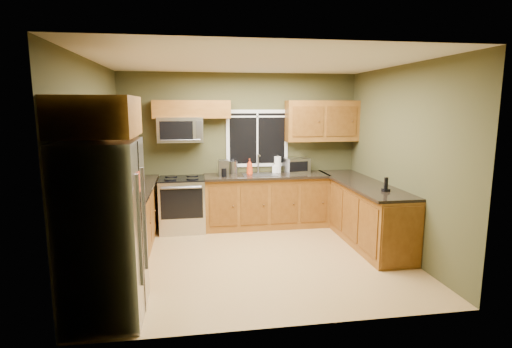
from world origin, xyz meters
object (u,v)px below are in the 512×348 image
object	(u,v)px
range	(182,204)
kettle	(233,167)
soap_bottle_b	(275,168)
microwave	(180,130)
toaster_oven	(296,165)
paper_towel_roll	(277,165)
coffee_maker	(224,169)
refrigerator	(104,231)
soap_bottle_a	(250,167)
cordless_phone	(386,187)

from	to	relation	value
range	kettle	distance (m)	1.09
soap_bottle_b	microwave	bearing A→B (deg)	-178.79
range	toaster_oven	distance (m)	2.13
kettle	toaster_oven	bearing A→B (deg)	-1.68
range	paper_towel_roll	xyz separation A→B (m)	(1.70, 0.19, 0.62)
coffee_maker	kettle	xyz separation A→B (m)	(0.18, 0.22, -0.00)
refrigerator	kettle	bearing A→B (deg)	61.77
soap_bottle_a	refrigerator	bearing A→B (deg)	-123.58
cordless_phone	kettle	bearing A→B (deg)	137.49
cordless_phone	range	bearing A→B (deg)	150.41
range	soap_bottle_b	size ratio (longest dim) A/B	4.95
soap_bottle_a	soap_bottle_b	world-z (taller)	soap_bottle_a
refrigerator	soap_bottle_b	xyz separation A→B (m)	(2.33, 2.94, 0.13)
range	coffee_maker	world-z (taller)	coffee_maker
soap_bottle_a	soap_bottle_b	bearing A→B (deg)	16.48
kettle	soap_bottle_a	world-z (taller)	soap_bottle_a
microwave	cordless_phone	world-z (taller)	microwave
refrigerator	toaster_oven	bearing A→B (deg)	46.90
cordless_phone	soap_bottle_a	bearing A→B (deg)	135.66
soap_bottle_a	cordless_phone	size ratio (longest dim) A/B	1.41
range	soap_bottle_a	world-z (taller)	soap_bottle_a
soap_bottle_b	toaster_oven	bearing A→B (deg)	-3.48
range	toaster_oven	xyz separation A→B (m)	(2.04, 0.15, 0.60)
kettle	paper_towel_roll	xyz separation A→B (m)	(0.81, 0.01, 0.02)
range	refrigerator	bearing A→B (deg)	-103.97
microwave	kettle	world-z (taller)	microwave
range	cordless_phone	size ratio (longest dim) A/B	4.67
coffee_maker	toaster_oven	bearing A→B (deg)	7.99
soap_bottle_a	soap_bottle_b	xyz separation A→B (m)	(0.47, 0.14, -0.05)
range	soap_bottle_a	size ratio (longest dim) A/B	3.32
coffee_maker	cordless_phone	world-z (taller)	coffee_maker
paper_towel_roll	range	bearing A→B (deg)	-173.56
coffee_maker	paper_towel_roll	bearing A→B (deg)	13.19
kettle	coffee_maker	bearing A→B (deg)	-129.99
kettle	soap_bottle_b	xyz separation A→B (m)	(0.75, -0.01, -0.03)
paper_towel_roll	cordless_phone	world-z (taller)	paper_towel_roll
range	cordless_phone	xyz separation A→B (m)	(2.87, -1.63, 0.53)
range	paper_towel_roll	world-z (taller)	paper_towel_roll
refrigerator	soap_bottle_a	bearing A→B (deg)	56.42
toaster_oven	kettle	distance (m)	1.15
microwave	soap_bottle_b	xyz separation A→B (m)	(1.64, 0.03, -0.69)
toaster_oven	cordless_phone	world-z (taller)	toaster_oven
cordless_phone	coffee_maker	bearing A→B (deg)	143.64
kettle	cordless_phone	bearing A→B (deg)	-42.51
soap_bottle_b	paper_towel_roll	bearing A→B (deg)	20.92
cordless_phone	toaster_oven	bearing A→B (deg)	114.99
refrigerator	soap_bottle_a	size ratio (longest dim) A/B	6.37
range	coffee_maker	distance (m)	0.93
microwave	coffee_maker	size ratio (longest dim) A/B	2.74
kettle	paper_towel_roll	size ratio (longest dim) A/B	0.87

